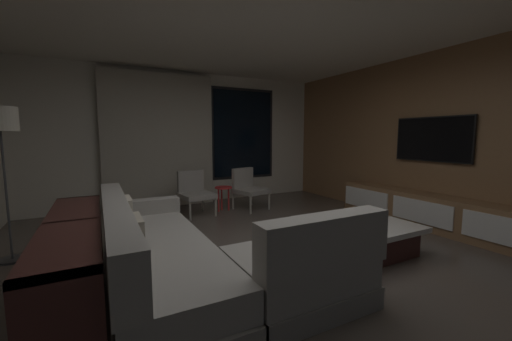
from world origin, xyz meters
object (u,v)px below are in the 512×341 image
object	(u,v)px
accent_chair_by_curtain	(194,190)
standing_lamp	(0,129)
book_stack_on_coffee_table	(356,221)
sectional_couch	(192,259)
accent_chair_near_window	(248,186)
media_console	(433,213)
console_table_behind_couch	(75,260)
mounted_tv	(432,139)
side_stool	(223,191)
coffee_table	(356,235)

from	to	relation	value
accent_chair_by_curtain	standing_lamp	bearing A→B (deg)	-156.92
standing_lamp	book_stack_on_coffee_table	bearing A→B (deg)	-24.11
sectional_couch	accent_chair_by_curtain	bearing A→B (deg)	73.30
accent_chair_near_window	media_console	bearing A→B (deg)	-52.77
console_table_behind_couch	standing_lamp	distance (m)	1.93
accent_chair_near_window	mounted_tv	size ratio (longest dim) A/B	0.65
mounted_tv	standing_lamp	distance (m)	5.65
sectional_couch	book_stack_on_coffee_table	bearing A→B (deg)	-0.80
accent_chair_near_window	standing_lamp	distance (m)	3.72
sectional_couch	accent_chair_near_window	xyz separation A→B (m)	(1.82, 2.56, 0.14)
accent_chair_by_curtain	side_stool	xyz separation A→B (m)	(0.55, -0.01, -0.06)
book_stack_on_coffee_table	mounted_tv	xyz separation A→B (m)	(1.89, 0.32, 0.97)
coffee_table	book_stack_on_coffee_table	xyz separation A→B (m)	(-0.06, -0.04, 0.20)
console_table_behind_couch	mounted_tv	bearing A→B (deg)	1.90
console_table_behind_couch	sectional_couch	bearing A→B (deg)	-8.11
sectional_couch	book_stack_on_coffee_table	distance (m)	2.00
sectional_couch	book_stack_on_coffee_table	size ratio (longest dim) A/B	10.41
accent_chair_near_window	mounted_tv	xyz separation A→B (m)	(2.06, -2.27, 0.92)
mounted_tv	console_table_behind_couch	xyz separation A→B (m)	(-4.80, -0.16, -0.94)
coffee_table	console_table_behind_couch	xyz separation A→B (m)	(-2.96, 0.11, 0.23)
coffee_table	standing_lamp	size ratio (longest dim) A/B	0.68
sectional_couch	mounted_tv	xyz separation A→B (m)	(3.88, 0.29, 1.06)
side_stool	standing_lamp	xyz separation A→B (m)	(-2.95, -1.01, 1.09)
mounted_tv	standing_lamp	world-z (taller)	standing_lamp
accent_chair_by_curtain	console_table_behind_couch	xyz separation A→B (m)	(-1.70, -2.48, -0.02)
sectional_couch	media_console	size ratio (longest dim) A/B	0.81
sectional_couch	standing_lamp	xyz separation A→B (m)	(-1.62, 1.59, 1.18)
media_console	mounted_tv	xyz separation A→B (m)	(0.18, 0.20, 1.10)
sectional_couch	console_table_behind_couch	bearing A→B (deg)	171.89
mounted_tv	console_table_behind_couch	size ratio (longest dim) A/B	0.57
book_stack_on_coffee_table	standing_lamp	distance (m)	4.10
book_stack_on_coffee_table	accent_chair_near_window	bearing A→B (deg)	93.76
side_stool	media_console	bearing A→B (deg)	-46.62
book_stack_on_coffee_table	accent_chair_near_window	xyz separation A→B (m)	(-0.17, 2.59, 0.05)
accent_chair_by_curtain	standing_lamp	world-z (taller)	standing_lamp
accent_chair_near_window	side_stool	xyz separation A→B (m)	(-0.49, 0.04, -0.06)
coffee_table	accent_chair_by_curtain	size ratio (longest dim) A/B	1.49
mounted_tv	standing_lamp	bearing A→B (deg)	166.71
book_stack_on_coffee_table	accent_chair_near_window	size ratio (longest dim) A/B	0.31
sectional_couch	coffee_table	distance (m)	2.05
coffee_table	mounted_tv	size ratio (longest dim) A/B	0.97
coffee_table	sectional_couch	bearing A→B (deg)	-179.55
accent_chair_by_curtain	console_table_behind_couch	bearing A→B (deg)	-124.35
book_stack_on_coffee_table	standing_lamp	size ratio (longest dim) A/B	0.14
media_console	standing_lamp	world-z (taller)	standing_lamp
side_stool	mounted_tv	distance (m)	3.58
book_stack_on_coffee_table	accent_chair_by_curtain	size ratio (longest dim) A/B	0.31
side_stool	media_console	xyz separation A→B (m)	(2.37, -2.51, -0.12)
sectional_couch	media_console	bearing A→B (deg)	1.42
sectional_couch	console_table_behind_couch	distance (m)	0.93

